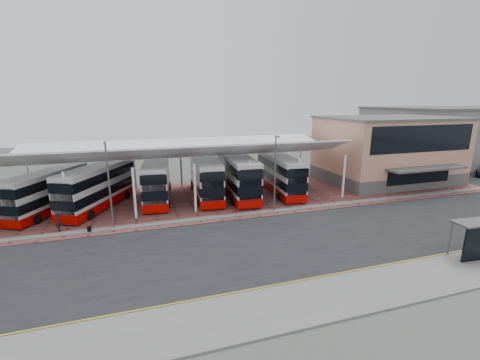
{
  "coord_description": "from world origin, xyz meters",
  "views": [
    {
      "loc": [
        -11.23,
        -23.44,
        11.49
      ],
      "look_at": [
        -1.32,
        7.82,
        3.33
      ],
      "focal_mm": 24.0,
      "sensor_mm": 36.0,
      "label": 1
    }
  ],
  "objects": [
    {
      "name": "road",
      "position": [
        0.0,
        -1.0,
        0.01
      ],
      "size": [
        120.0,
        14.0,
        0.02
      ],
      "primitive_type": "cube",
      "color": "black",
      "rests_on": "ground"
    },
    {
      "name": "canopy",
      "position": [
        -6.0,
        13.94,
        5.8
      ],
      "size": [
        37.0,
        11.63,
        7.07
      ],
      "color": "white",
      "rests_on": "ground"
    },
    {
      "name": "bus_3",
      "position": [
        -3.8,
        13.86,
        2.43
      ],
      "size": [
        3.5,
        11.75,
        4.78
      ],
      "rotation": [
        0.0,
        0.0,
        -0.07
      ],
      "color": "silver",
      "rests_on": "forecourt"
    },
    {
      "name": "bus_2",
      "position": [
        -9.48,
        14.44,
        2.42
      ],
      "size": [
        3.9,
        11.76,
        4.75
      ],
      "rotation": [
        0.0,
        0.0,
        -0.11
      ],
      "color": "silver",
      "rests_on": "forecourt"
    },
    {
      "name": "suitcase",
      "position": [
        -15.99,
        6.0,
        0.34
      ],
      "size": [
        0.32,
        0.23,
        0.56
      ],
      "primitive_type": "cube",
      "color": "black",
      "rests_on": "forecourt"
    },
    {
      "name": "forecourt",
      "position": [
        2.0,
        13.0,
        0.03
      ],
      "size": [
        72.0,
        16.0,
        0.06
      ],
      "primitive_type": "cube",
      "color": "brown",
      "rests_on": "ground"
    },
    {
      "name": "sidewalk",
      "position": [
        0.0,
        -9.0,
        0.07
      ],
      "size": [
        120.0,
        4.0,
        0.14
      ],
      "primitive_type": "cube",
      "color": "#626260",
      "rests_on": "ground"
    },
    {
      "name": "bus_1",
      "position": [
        -15.78,
        13.13,
        2.36
      ],
      "size": [
        7.44,
        11.19,
        4.64
      ],
      "rotation": [
        0.0,
        0.0,
        -0.47
      ],
      "color": "silver",
      "rests_on": "forecourt"
    },
    {
      "name": "pedestrian",
      "position": [
        -18.62,
        7.2,
        0.92
      ],
      "size": [
        0.58,
        0.72,
        1.73
      ],
      "primitive_type": "imported",
      "rotation": [
        0.0,
        0.0,
        1.87
      ],
      "color": "black",
      "rests_on": "forecourt"
    },
    {
      "name": "lamp_east",
      "position": [
        2.0,
        6.27,
        4.36
      ],
      "size": [
        0.16,
        0.9,
        8.07
      ],
      "color": "#525358",
      "rests_on": "ground"
    },
    {
      "name": "yellow_line_far",
      "position": [
        0.0,
        -6.7,
        0.03
      ],
      "size": [
        120.0,
        0.12,
        0.01
      ],
      "primitive_type": "cube",
      "color": "#BB9420",
      "rests_on": "road"
    },
    {
      "name": "warehouse",
      "position": [
        48.0,
        24.0,
        5.15
      ],
      "size": [
        30.5,
        20.5,
        10.25
      ],
      "color": "slate",
      "rests_on": "ground"
    },
    {
      "name": "bus_0",
      "position": [
        -20.61,
        13.27,
        2.23
      ],
      "size": [
        6.85,
        10.56,
        4.36
      ],
      "rotation": [
        0.0,
        0.0,
        -0.46
      ],
      "color": "silver",
      "rests_on": "forecourt"
    },
    {
      "name": "north_kerb",
      "position": [
        0.0,
        6.2,
        0.07
      ],
      "size": [
        120.0,
        0.8,
        0.14
      ],
      "primitive_type": "cube",
      "color": "#626260",
      "rests_on": "ground"
    },
    {
      "name": "terminal",
      "position": [
        23.0,
        13.92,
        4.66
      ],
      "size": [
        18.4,
        14.4,
        9.25
      ],
      "color": "#4F4E4B",
      "rests_on": "ground"
    },
    {
      "name": "bus_5",
      "position": [
        5.63,
        12.9,
        2.37
      ],
      "size": [
        3.46,
        11.44,
        4.65
      ],
      "rotation": [
        0.0,
        0.0,
        -0.08
      ],
      "color": "silver",
      "rests_on": "forecourt"
    },
    {
      "name": "yellow_line_near",
      "position": [
        0.0,
        -7.0,
        0.03
      ],
      "size": [
        120.0,
        0.12,
        0.01
      ],
      "primitive_type": "cube",
      "color": "#BB9420",
      "rests_on": "road"
    },
    {
      "name": "bus_4",
      "position": [
        0.01,
        13.14,
        2.54
      ],
      "size": [
        3.59,
        12.25,
        4.99
      ],
      "rotation": [
        0.0,
        0.0,
        -0.06
      ],
      "color": "silver",
      "rests_on": "forecourt"
    },
    {
      "name": "ground",
      "position": [
        0.0,
        0.0,
        0.0
      ],
      "size": [
        140.0,
        140.0,
        0.0
      ],
      "primitive_type": "plane",
      "color": "#464944"
    },
    {
      "name": "lamp_west",
      "position": [
        -14.0,
        6.27,
        4.36
      ],
      "size": [
        0.16,
        0.9,
        8.07
      ],
      "color": "#525358",
      "rests_on": "ground"
    }
  ]
}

